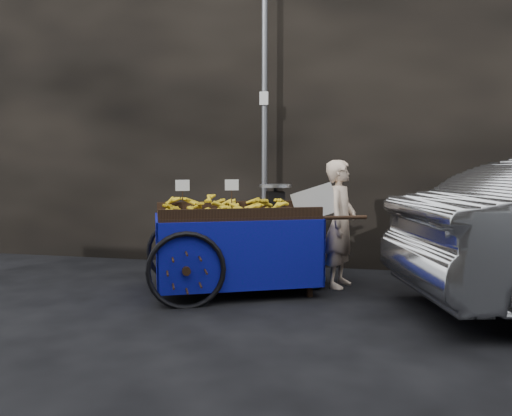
# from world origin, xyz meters

# --- Properties ---
(ground) EXTENTS (80.00, 80.00, 0.00)m
(ground) POSITION_xyz_m (0.00, 0.00, 0.00)
(ground) COLOR black
(ground) RESTS_ON ground
(building_wall) EXTENTS (13.50, 2.00, 5.00)m
(building_wall) POSITION_xyz_m (0.39, 2.60, 2.50)
(building_wall) COLOR black
(building_wall) RESTS_ON ground
(street_pole) EXTENTS (0.12, 0.10, 4.00)m
(street_pole) POSITION_xyz_m (0.30, 1.30, 2.01)
(street_pole) COLOR slate
(street_pole) RESTS_ON ground
(banana_cart) EXTENTS (2.71, 2.01, 1.35)m
(banana_cart) POSITION_xyz_m (0.15, 0.02, 0.83)
(banana_cart) COLOR black
(banana_cart) RESTS_ON ground
(vendor) EXTENTS (0.84, 0.64, 1.54)m
(vendor) POSITION_xyz_m (1.40, 0.51, 0.77)
(vendor) COLOR beige
(vendor) RESTS_ON ground
(plastic_bag) EXTENTS (0.29, 0.23, 0.26)m
(plastic_bag) POSITION_xyz_m (1.10, 0.31, 0.13)
(plastic_bag) COLOR #164DAA
(plastic_bag) RESTS_ON ground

